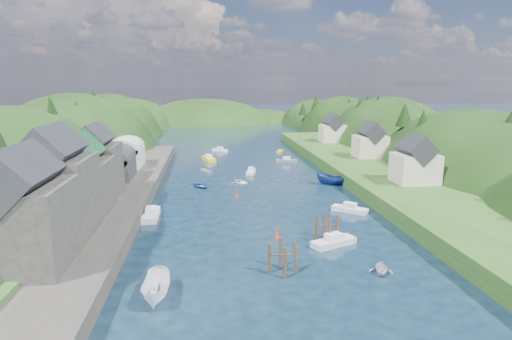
{
  "coord_description": "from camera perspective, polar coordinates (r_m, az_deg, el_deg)",
  "views": [
    {
      "loc": [
        -8.5,
        -46.88,
        19.3
      ],
      "look_at": [
        0.0,
        28.0,
        4.0
      ],
      "focal_mm": 30.0,
      "sensor_mm": 36.0,
      "label": 1
    }
  ],
  "objects": [
    {
      "name": "right_bank_cottages",
      "position": [
        102.85,
        14.4,
        3.6
      ],
      "size": [
        9.0,
        59.24,
        8.41
      ],
      "color": "beige",
      "rests_on": "terrace_right"
    },
    {
      "name": "channel_buoy_far",
      "position": [
        74.19,
        -2.56,
        -3.23
      ],
      "size": [
        0.7,
        0.7,
        1.1
      ],
      "color": "#B6200E",
      "rests_on": "ground"
    },
    {
      "name": "moored_boats",
      "position": [
        72.59,
        0.09,
        -3.38
      ],
      "size": [
        36.52,
        91.28,
        2.41
      ],
      "color": "silver",
      "rests_on": "ground"
    },
    {
      "name": "ground",
      "position": [
        99.14,
        -1.43,
        0.25
      ],
      "size": [
        600.0,
        600.0,
        0.0
      ],
      "primitive_type": "plane",
      "color": "black",
      "rests_on": "ground"
    },
    {
      "name": "boat_sheds",
      "position": [
        88.76,
        -17.77,
        1.83
      ],
      "size": [
        7.0,
        21.0,
        7.5
      ],
      "color": "#2D2D30",
      "rests_on": "quay_left"
    },
    {
      "name": "quayside_buildings",
      "position": [
        57.38,
        -24.08,
        -1.83
      ],
      "size": [
        8.0,
        35.84,
        12.9
      ],
      "color": "#2D2B28",
      "rests_on": "quay_left"
    },
    {
      "name": "channel_buoy_near",
      "position": [
        55.33,
        2.77,
        -8.42
      ],
      "size": [
        0.7,
        0.7,
        1.1
      ],
      "color": "#B6200E",
      "rests_on": "ground"
    },
    {
      "name": "quay_left",
      "position": [
        71.04,
        -18.89,
        -4.08
      ],
      "size": [
        12.0,
        110.0,
        2.0
      ],
      "primitive_type": "cube",
      "color": "#2D2B28",
      "rests_on": "ground"
    },
    {
      "name": "far_hills",
      "position": [
        223.13,
        -3.93,
        3.7
      ],
      "size": [
        103.0,
        68.0,
        44.0
      ],
      "color": "black",
      "rests_on": "ground"
    },
    {
      "name": "hill_trees",
      "position": [
        111.76,
        -1.92,
        7.26
      ],
      "size": [
        90.71,
        149.55,
        12.78
      ],
      "color": "black",
      "rests_on": "ground"
    },
    {
      "name": "piling_cluster_far",
      "position": [
        54.44,
        9.39,
        -7.88
      ],
      "size": [
        3.19,
        2.98,
        3.94
      ],
      "color": "#382314",
      "rests_on": "ground"
    },
    {
      "name": "terrace_left_grass",
      "position": [
        72.83,
        -24.3,
        -3.91
      ],
      "size": [
        12.0,
        110.0,
        2.5
      ],
      "primitive_type": "cube",
      "color": "#234719",
      "rests_on": "ground"
    },
    {
      "name": "hillside_left",
      "position": [
        130.13,
        -22.61,
        -1.55
      ],
      "size": [
        44.0,
        245.56,
        52.0
      ],
      "color": "black",
      "rests_on": "ground"
    },
    {
      "name": "hillside_right",
      "position": [
        135.76,
        16.88,
        -0.37
      ],
      "size": [
        36.0,
        245.56,
        48.0
      ],
      "color": "black",
      "rests_on": "ground"
    },
    {
      "name": "terrace_right",
      "position": [
        94.85,
        14.34,
        0.11
      ],
      "size": [
        16.0,
        120.0,
        2.4
      ],
      "primitive_type": "cube",
      "color": "#234719",
      "rests_on": "ground"
    },
    {
      "name": "piling_cluster_near",
      "position": [
        45.3,
        3.58,
        -11.89
      ],
      "size": [
        3.29,
        3.06,
        3.84
      ],
      "color": "#382314",
      "rests_on": "ground"
    }
  ]
}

